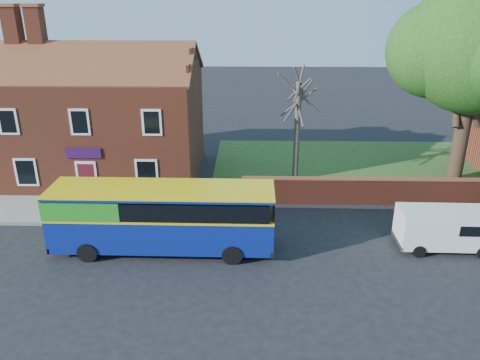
{
  "coord_description": "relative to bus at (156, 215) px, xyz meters",
  "views": [
    {
      "loc": [
        2.42,
        -17.44,
        11.27
      ],
      "look_at": [
        1.92,
        5.0,
        2.22
      ],
      "focal_mm": 35.0,
      "sensor_mm": 36.0,
      "label": 1
    }
  ],
  "objects": [
    {
      "name": "pavement",
      "position": [
        -5.12,
        4.0,
        -1.7
      ],
      "size": [
        18.0,
        3.5,
        0.12
      ],
      "primitive_type": "cube",
      "color": "gray",
      "rests_on": "ground"
    },
    {
      "name": "large_tree",
      "position": [
        17.49,
        9.18,
        6.5
      ],
      "size": [
        10.34,
        8.18,
        12.62
      ],
      "color": "black",
      "rests_on": "ground"
    },
    {
      "name": "bare_tree",
      "position": [
        7.22,
        8.89,
        1.77
      ],
      "size": [
        2.58,
        3.07,
        6.88
      ],
      "color": "#4C4238",
      "rests_on": "ground"
    },
    {
      "name": "bus",
      "position": [
        0.0,
        0.0,
        0.0
      ],
      "size": [
        10.19,
        2.73,
        3.1
      ],
      "rotation": [
        0.0,
        0.0,
        -0.01
      ],
      "color": "navy",
      "rests_on": "ground"
    },
    {
      "name": "shop_building",
      "position": [
        -5.14,
        9.75,
        1.65
      ],
      "size": [
        12.3,
        8.13,
        10.5
      ],
      "color": "brown",
      "rests_on": "ground"
    },
    {
      "name": "ground",
      "position": [
        1.88,
        -1.75,
        -1.76
      ],
      "size": [
        120.0,
        120.0,
        0.0
      ],
      "primitive_type": "plane",
      "color": "black",
      "rests_on": "ground"
    },
    {
      "name": "grass_strip",
      "position": [
        14.88,
        11.25,
        -1.74
      ],
      "size": [
        26.0,
        12.0,
        0.04
      ],
      "primitive_type": "cube",
      "color": "#426B28",
      "rests_on": "ground"
    },
    {
      "name": "kerb",
      "position": [
        -5.12,
        2.25,
        -1.69
      ],
      "size": [
        18.0,
        0.15,
        0.14
      ],
      "primitive_type": "cube",
      "color": "slate",
      "rests_on": "ground"
    },
    {
      "name": "boundary_wall",
      "position": [
        14.88,
        5.25,
        -0.95
      ],
      "size": [
        22.0,
        0.38,
        1.6
      ],
      "color": "maroon",
      "rests_on": "ground"
    },
    {
      "name": "van_near",
      "position": [
        13.51,
        0.35,
        -0.67
      ],
      "size": [
        4.48,
        1.94,
        1.96
      ],
      "rotation": [
        0.0,
        0.0,
        -0.02
      ],
      "color": "white",
      "rests_on": "ground"
    }
  ]
}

